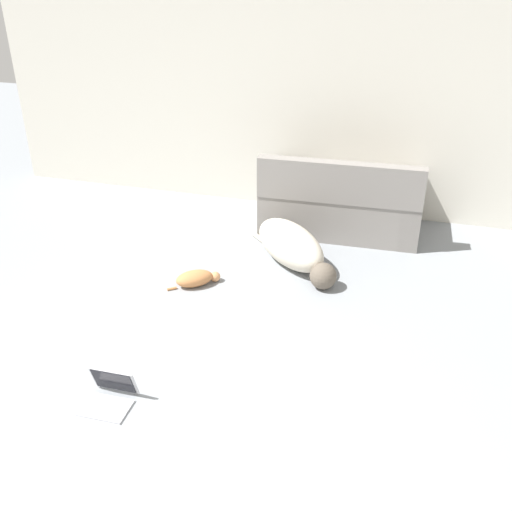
{
  "coord_description": "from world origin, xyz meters",
  "views": [
    {
      "loc": [
        1.46,
        -1.48,
        2.68
      ],
      "look_at": [
        0.29,
        2.48,
        0.48
      ],
      "focal_mm": 40.0,
      "sensor_mm": 36.0,
      "label": 1
    }
  ],
  "objects_px": {
    "dog": "(293,247)",
    "laptop_open": "(111,392)",
    "cat": "(196,278)",
    "couch": "(341,205)"
  },
  "relations": [
    {
      "from": "cat",
      "to": "dog",
      "type": "bearing_deg",
      "value": 1.0
    },
    {
      "from": "dog",
      "to": "laptop_open",
      "type": "relative_size",
      "value": 3.4
    },
    {
      "from": "dog",
      "to": "cat",
      "type": "bearing_deg",
      "value": -97.17
    },
    {
      "from": "dog",
      "to": "laptop_open",
      "type": "height_order",
      "value": "dog"
    },
    {
      "from": "dog",
      "to": "laptop_open",
      "type": "distance_m",
      "value": 2.32
    },
    {
      "from": "couch",
      "to": "dog",
      "type": "height_order",
      "value": "couch"
    },
    {
      "from": "couch",
      "to": "laptop_open",
      "type": "height_order",
      "value": "couch"
    },
    {
      "from": "cat",
      "to": "laptop_open",
      "type": "bearing_deg",
      "value": -127.89
    },
    {
      "from": "dog",
      "to": "laptop_open",
      "type": "xyz_separation_m",
      "value": [
        -0.73,
        -2.2,
        -0.12
      ]
    },
    {
      "from": "couch",
      "to": "cat",
      "type": "xyz_separation_m",
      "value": [
        -1.06,
        -1.55,
        -0.22
      ]
    }
  ]
}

